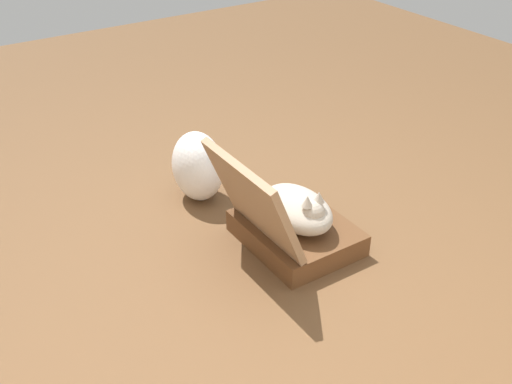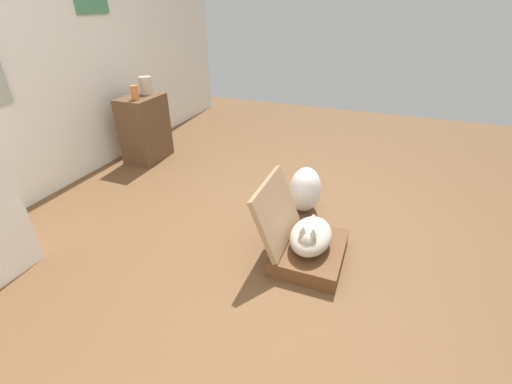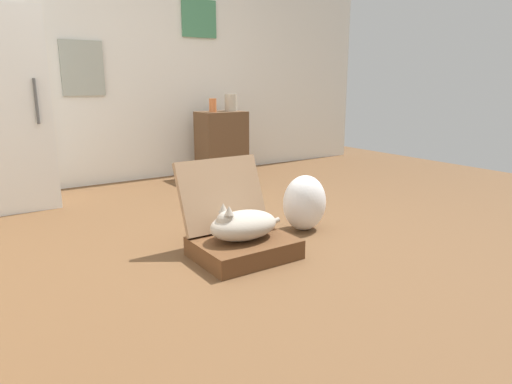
# 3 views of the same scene
# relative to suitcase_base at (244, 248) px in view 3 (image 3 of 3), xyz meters

# --- Properties ---
(ground_plane) EXTENTS (7.68, 7.68, 0.00)m
(ground_plane) POSITION_rel_suitcase_base_xyz_m (0.10, 0.31, -0.06)
(ground_plane) COLOR brown
(ground_plane) RESTS_ON ground
(wall_back) EXTENTS (6.40, 0.15, 2.60)m
(wall_back) POSITION_rel_suitcase_base_xyz_m (0.11, 2.57, 1.24)
(wall_back) COLOR silver
(wall_back) RESTS_ON ground
(suitcase_base) EXTENTS (0.57, 0.46, 0.12)m
(suitcase_base) POSITION_rel_suitcase_base_xyz_m (0.00, 0.00, 0.00)
(suitcase_base) COLOR brown
(suitcase_base) RESTS_ON ground
(suitcase_lid) EXTENTS (0.57, 0.21, 0.44)m
(suitcase_lid) POSITION_rel_suitcase_base_xyz_m (0.00, 0.25, 0.28)
(suitcase_lid) COLOR #9B7756
(suitcase_lid) RESTS_ON suitcase_base
(cat) EXTENTS (0.51, 0.28, 0.23)m
(cat) POSITION_rel_suitcase_base_xyz_m (-0.01, 0.00, 0.15)
(cat) COLOR #B2A899
(cat) RESTS_ON suitcase_base
(plastic_bag_white) EXTENTS (0.33, 0.27, 0.39)m
(plastic_bag_white) POSITION_rel_suitcase_base_xyz_m (0.64, 0.20, 0.14)
(plastic_bag_white) COLOR white
(plastic_bag_white) RESTS_ON ground
(refrigerator) EXTENTS (0.57, 0.69, 1.60)m
(refrigerator) POSITION_rel_suitcase_base_xyz_m (-0.96, 2.11, 0.74)
(refrigerator) COLOR silver
(refrigerator) RESTS_ON ground
(side_table) EXTENTS (0.50, 0.35, 0.71)m
(side_table) POSITION_rel_suitcase_base_xyz_m (1.09, 2.16, 0.30)
(side_table) COLOR brown
(side_table) RESTS_ON ground
(vase_tall) EXTENTS (0.08, 0.08, 0.14)m
(vase_tall) POSITION_rel_suitcase_base_xyz_m (0.96, 2.11, 0.73)
(vase_tall) COLOR #CC6B38
(vase_tall) RESTS_ON side_table
(vase_short) EXTENTS (0.14, 0.14, 0.18)m
(vase_short) POSITION_rel_suitcase_base_xyz_m (1.21, 2.16, 0.75)
(vase_short) COLOR #B7AD99
(vase_short) RESTS_ON side_table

